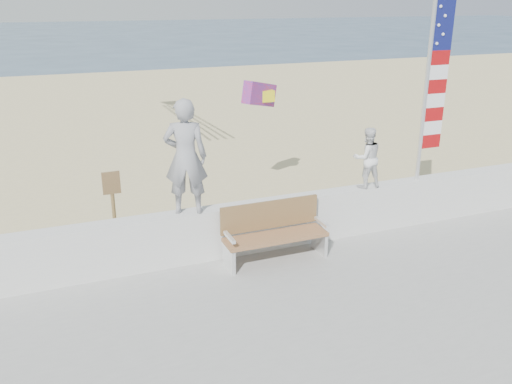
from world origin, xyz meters
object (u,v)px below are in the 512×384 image
at_px(adult, 186,157).
at_px(bench, 274,231).
at_px(child, 367,158).
at_px(flag, 432,82).

bearing_deg(adult, bench, -179.73).
bearing_deg(adult, child, -161.43).
relative_size(bench, flag, 0.51).
bearing_deg(bench, adult, 161.70).
relative_size(child, flag, 0.33).
bearing_deg(child, bench, 17.76).
relative_size(adult, bench, 1.07).
xyz_separation_m(adult, bench, (1.37, -0.45, -1.35)).
distance_m(child, bench, 2.34).
xyz_separation_m(child, bench, (-2.08, -0.45, -0.97)).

